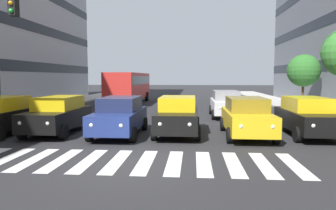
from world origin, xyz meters
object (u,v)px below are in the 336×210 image
Objects in this scene: car_3 at (120,116)px; street_tree_2 at (304,71)px; car_4 at (58,114)px; car_row2_0 at (226,103)px; car_1 at (247,117)px; car_0 at (307,116)px; street_lamp_left at (336,43)px; car_5 at (0,115)px; bus_behind_traffic at (129,85)px; car_2 at (178,115)px; street_lamp_right at (5,38)px.

street_tree_2 reaches higher than car_3.
car_4 and car_row2_0 have the same top height.
car_1 is 1.00× the size of car_3.
car_0 is 4.44m from street_lamp_left.
car_5 is 0.66× the size of street_lamp_left.
car_1 is 18.60m from bus_behind_traffic.
bus_behind_traffic is (-2.50, -16.85, 0.97)m from car_5.
car_5 is at bearing 11.56° from car_4.
car_2 is 0.66× the size of street_lamp_left.
street_tree_2 is at bearing -129.70° from car_2.
car_row2_0 is (-10.94, -7.15, 0.00)m from car_5.
street_lamp_left reaches higher than bus_behind_traffic.
car_2 is 1.00× the size of car_5.
car_5 is (11.14, 0.41, 0.00)m from car_1.
car_5 is 21.33m from street_tree_2.
street_lamp_left reaches higher than street_tree_2.
car_0 is 7.02m from car_row2_0.
car_2 and car_3 have the same top height.
street_lamp_right reaches higher than car_5.
car_4 is 0.66× the size of street_lamp_left.
car_4 is at bearing -168.44° from car_5.
street_lamp_right is at bearing -11.57° from car_0.
car_1 is 8.64m from car_4.
bus_behind_traffic is at bearing -17.88° from street_tree_2.
car_2 is 1.00× the size of car_4.
street_lamp_left is at bearing -166.04° from car_3.
car_3 is (8.37, 0.54, 0.00)m from car_0.
car_0 is 0.42× the size of bus_behind_traffic.
car_3 is at bearing 9.93° from car_2.
street_lamp_right is (4.61, -3.54, 3.99)m from car_4.
car_2 and car_4 have the same top height.
car_4 is (8.64, -0.10, 0.00)m from car_1.
bus_behind_traffic is (3.00, -16.61, 0.97)m from car_3.
bus_behind_traffic reaches higher than car_4.
street_lamp_left is at bearing -152.88° from car_1.
street_lamp_left is at bearing -164.72° from car_2.
street_tree_2 is (-14.98, 4.83, 1.25)m from bus_behind_traffic.
car_0 is at bearing 125.29° from bus_behind_traffic.
car_1 is 1.00× the size of car_4.
car_5 is at bearing 3.20° from car_0.
bus_behind_traffic reaches higher than car_2.
street_tree_2 is at bearing -143.39° from car_row2_0.
street_tree_2 is at bearing -100.17° from street_lamp_left.
street_tree_2 is (-3.61, -11.24, 2.22)m from car_0.
car_0 and car_4 have the same top height.
car_0 is at bearing -172.31° from car_1.
car_0 is 19.71m from bus_behind_traffic.
car_row2_0 is 0.66× the size of street_lamp_left.
car_row2_0 is 14.00m from street_lamp_right.
bus_behind_traffic is at bearing -90.00° from car_4.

